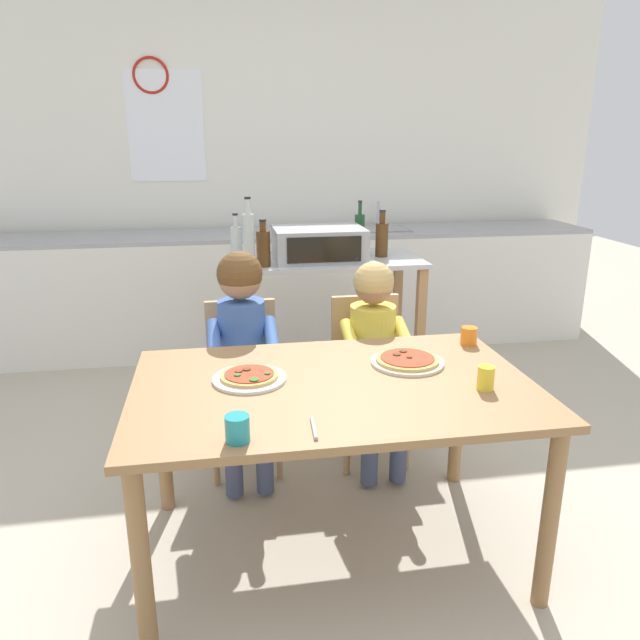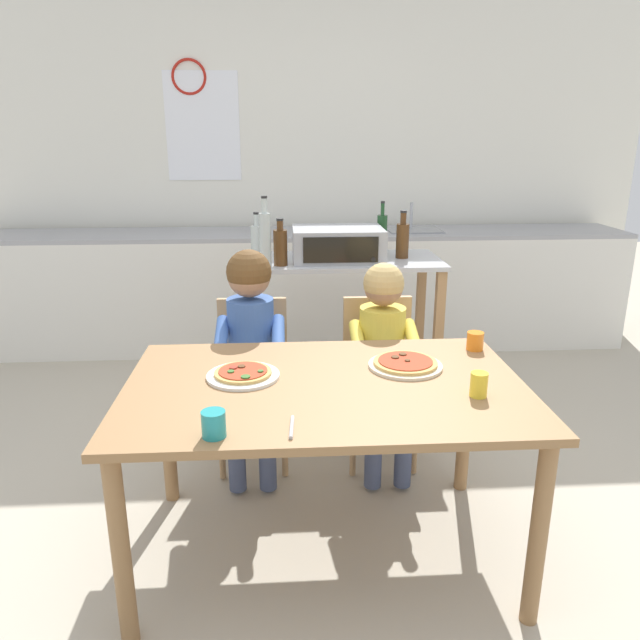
{
  "view_description": "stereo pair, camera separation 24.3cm",
  "coord_description": "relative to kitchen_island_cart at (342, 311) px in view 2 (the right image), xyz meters",
  "views": [
    {
      "loc": [
        -0.39,
        -1.99,
        1.6
      ],
      "look_at": [
        0.0,
        0.3,
        0.87
      ],
      "focal_mm": 33.69,
      "sensor_mm": 36.0,
      "label": 1
    },
    {
      "loc": [
        -0.15,
        -2.02,
        1.6
      ],
      "look_at": [
        0.0,
        0.3,
        0.87
      ],
      "focal_mm": 33.69,
      "sensor_mm": 36.0,
      "label": 2
    }
  ],
  "objects": [
    {
      "name": "child_in_blue_striped_shirt",
      "position": [
        -0.5,
        -0.68,
        0.1
      ],
      "size": [
        0.32,
        0.42,
        1.07
      ],
      "color": "#424C6B",
      "rests_on": "ground"
    },
    {
      "name": "ground_plane",
      "position": [
        -0.2,
        -0.18,
        -0.61
      ],
      "size": [
        11.42,
        11.42,
        0.0
      ],
      "primitive_type": "plane",
      "color": "#B7AD99"
    },
    {
      "name": "back_wall_tiled",
      "position": [
        -0.2,
        1.59,
        0.74
      ],
      "size": [
        5.48,
        0.14,
        2.7
      ],
      "color": "white",
      "rests_on": "ground"
    },
    {
      "name": "kitchen_counter",
      "position": [
        -0.19,
        1.18,
        -0.16
      ],
      "size": [
        4.93,
        0.6,
        1.09
      ],
      "color": "silver",
      "rests_on": "ground"
    },
    {
      "name": "drinking_cup_orange",
      "position": [
        0.46,
        -1.01,
        0.15
      ],
      "size": [
        0.07,
        0.07,
        0.08
      ],
      "primitive_type": "cylinder",
      "color": "orange",
      "rests_on": "dining_table"
    },
    {
      "name": "drinking_cup_teal",
      "position": [
        -0.56,
        -1.71,
        0.16
      ],
      "size": [
        0.07,
        0.07,
        0.08
      ],
      "primitive_type": "cylinder",
      "color": "teal",
      "rests_on": "dining_table"
    },
    {
      "name": "dining_chair_right",
      "position": [
        0.13,
        -0.58,
        -0.13
      ],
      "size": [
        0.36,
        0.36,
        0.81
      ],
      "color": "tan",
      "rests_on": "ground"
    },
    {
      "name": "kitchen_island_cart",
      "position": [
        0.0,
        0.0,
        0.0
      ],
      "size": [
        1.11,
        0.53,
        0.92
      ],
      "color": "#B7BABF",
      "rests_on": "ground"
    },
    {
      "name": "pizza_plate_white",
      "position": [
        -0.5,
        -1.25,
        0.13
      ],
      "size": [
        0.27,
        0.27,
        0.03
      ],
      "color": "white",
      "rests_on": "dining_table"
    },
    {
      "name": "serving_spoon",
      "position": [
        -0.32,
        -1.67,
        0.12
      ],
      "size": [
        0.02,
        0.14,
        0.01
      ],
      "primitive_type": "cylinder",
      "rotation": [
        0.0,
        1.57,
        1.51
      ],
      "color": "#B7BABF",
      "rests_on": "dining_table"
    },
    {
      "name": "child_in_yellow_shirt",
      "position": [
        0.13,
        -0.7,
        0.05
      ],
      "size": [
        0.32,
        0.42,
        1.0
      ],
      "color": "#424C6B",
      "rests_on": "ground"
    },
    {
      "name": "bottle_clear_vinegar",
      "position": [
        -0.49,
        0.08,
        0.41
      ],
      "size": [
        0.07,
        0.07,
        0.26
      ],
      "color": "#ADB7B2",
      "rests_on": "kitchen_island_cart"
    },
    {
      "name": "toaster_oven",
      "position": [
        -0.03,
        -0.03,
        0.4
      ],
      "size": [
        0.5,
        0.37,
        0.18
      ],
      "color": "#999BA0",
      "rests_on": "kitchen_island_cart"
    },
    {
      "name": "dining_chair_left",
      "position": [
        -0.5,
        -0.56,
        -0.13
      ],
      "size": [
        0.36,
        0.36,
        0.81
      ],
      "color": "tan",
      "rests_on": "ground"
    },
    {
      "name": "bottle_slim_sauce",
      "position": [
        0.25,
        0.18,
        0.43
      ],
      "size": [
        0.06,
        0.06,
        0.3
      ],
      "color": "#1E4723",
      "rests_on": "kitchen_island_cart"
    },
    {
      "name": "bottle_tall_green_wine",
      "position": [
        0.34,
        0.0,
        0.41
      ],
      "size": [
        0.07,
        0.07,
        0.27
      ],
      "color": "#4C2D14",
      "rests_on": "kitchen_island_cart"
    },
    {
      "name": "bottle_dark_olive_oil",
      "position": [
        -0.35,
        -0.15,
        0.41
      ],
      "size": [
        0.07,
        0.07,
        0.25
      ],
      "color": "#4C2D14",
      "rests_on": "kitchen_island_cart"
    },
    {
      "name": "dining_table",
      "position": [
        -0.2,
        -1.33,
        0.03
      ],
      "size": [
        1.46,
        0.93,
        0.72
      ],
      "color": "olive",
      "rests_on": "ground"
    },
    {
      "name": "bottle_brown_beer",
      "position": [
        -0.43,
        -0.21,
        0.46
      ],
      "size": [
        0.06,
        0.06,
        0.38
      ],
      "color": "#ADB7B2",
      "rests_on": "kitchen_island_cart"
    },
    {
      "name": "drinking_cup_yellow",
      "position": [
        0.33,
        -1.47,
        0.16
      ],
      "size": [
        0.06,
        0.06,
        0.09
      ],
      "primitive_type": "cylinder",
      "color": "yellow",
      "rests_on": "dining_table"
    },
    {
      "name": "pizza_plate_cream",
      "position": [
        0.13,
        -1.19,
        0.13
      ],
      "size": [
        0.29,
        0.29,
        0.03
      ],
      "color": "beige",
      "rests_on": "dining_table"
    }
  ]
}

